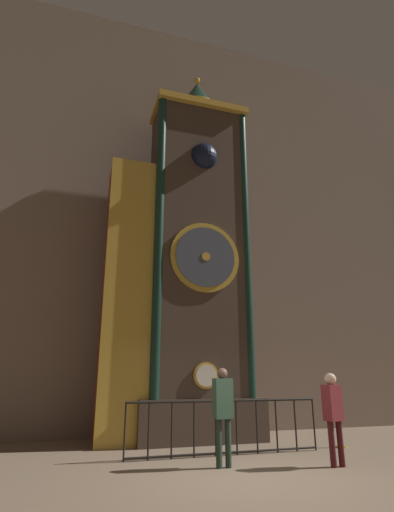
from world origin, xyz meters
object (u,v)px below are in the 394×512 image
clock_tower (183,260)px  visitor_far (333,409)px  stanchion_post (339,433)px  visitor_near (223,407)px

clock_tower → visitor_far: (1.94, -3.61, -3.74)m
stanchion_post → visitor_far: bearing=-127.6°
clock_tower → visitor_near: bearing=-91.1°
clock_tower → stanchion_post: clock_tower is taller
visitor_near → visitor_far: bearing=-17.0°
clock_tower → visitor_far: bearing=-61.8°
visitor_far → visitor_near: bearing=149.2°
clock_tower → visitor_near: (-0.06, -3.07, -3.70)m
clock_tower → visitor_near: 4.80m
clock_tower → stanchion_post: bearing=-29.7°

